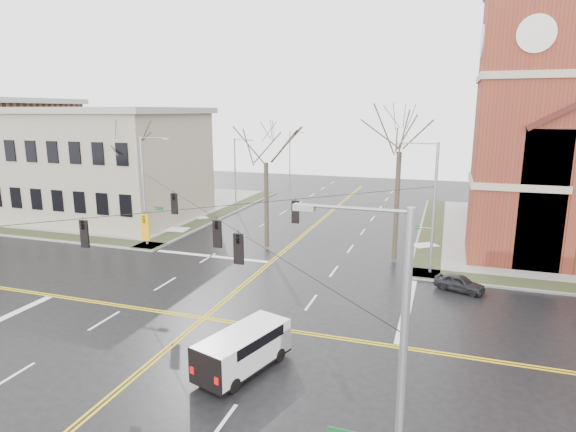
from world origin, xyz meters
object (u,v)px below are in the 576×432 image
(tree_nw_near, at_px, (266,157))
(tree_nw_far, at_px, (125,152))
(signal_pole_ne, at_px, (432,205))
(signal_pole_nw, at_px, (146,188))
(tree_ne, at_px, (400,144))
(parked_car_a, at_px, (460,283))
(streetlight_north_b, at_px, (291,156))
(streetlight_north_a, at_px, (236,171))
(cargo_van, at_px, (246,346))
(signal_pole_se, at_px, (394,382))

(tree_nw_near, bearing_deg, tree_nw_far, -177.91)
(signal_pole_ne, relative_size, tree_nw_far, 0.85)
(signal_pole_nw, distance_m, tree_ne, 20.61)
(parked_car_a, height_order, tree_nw_near, tree_nw_near)
(streetlight_north_b, relative_size, tree_nw_far, 0.75)
(parked_car_a, bearing_deg, signal_pole_ne, 58.34)
(tree_nw_far, distance_m, tree_nw_near, 12.98)
(streetlight_north_b, xyz_separation_m, tree_ne, (19.45, -34.25, 4.34))
(tree_ne, bearing_deg, signal_pole_nw, -173.61)
(streetlight_north_a, distance_m, cargo_van, 35.59)
(signal_pole_nw, relative_size, signal_pole_se, 1.00)
(signal_pole_ne, height_order, parked_car_a, signal_pole_ne)
(signal_pole_nw, distance_m, parked_car_a, 25.26)
(tree_nw_near, bearing_deg, parked_car_a, -19.05)
(streetlight_north_a, height_order, cargo_van, streetlight_north_a)
(streetlight_north_a, bearing_deg, tree_ne, -36.23)
(streetlight_north_b, xyz_separation_m, tree_nw_far, (-3.94, -34.49, 3.22))
(parked_car_a, distance_m, tree_nw_far, 29.28)
(tree_nw_far, relative_size, tree_ne, 0.87)
(signal_pole_se, bearing_deg, streetlight_north_a, 119.09)
(parked_car_a, xyz_separation_m, tree_ne, (-4.61, 4.96, 8.28))
(streetlight_north_a, xyz_separation_m, tree_nw_near, (9.03, -14.01, 3.10))
(streetlight_north_b, distance_m, tree_nw_near, 35.33)
(signal_pole_ne, xyz_separation_m, streetlight_north_b, (-21.97, 36.50, -0.48))
(signal_pole_se, distance_m, cargo_van, 10.91)
(streetlight_north_a, height_order, tree_ne, tree_ne)
(signal_pole_nw, bearing_deg, cargo_van, -44.98)
(signal_pole_nw, distance_m, tree_nw_far, 4.71)
(cargo_van, distance_m, tree_ne, 19.98)
(signal_pole_ne, bearing_deg, parked_car_a, -52.43)
(cargo_van, xyz_separation_m, tree_ne, (4.49, 17.86, 7.74))
(tree_nw_far, bearing_deg, signal_pole_ne, -4.44)
(streetlight_north_a, bearing_deg, tree_nw_near, -57.21)
(streetlight_north_a, bearing_deg, tree_nw_far, -105.21)
(parked_car_a, bearing_deg, tree_nw_far, 101.21)
(signal_pole_se, height_order, parked_car_a, signal_pole_se)
(cargo_van, bearing_deg, tree_ne, 93.14)
(tree_nw_near, bearing_deg, cargo_van, -71.86)
(signal_pole_ne, xyz_separation_m, streetlight_north_a, (-21.97, 16.50, -0.48))
(streetlight_north_b, height_order, cargo_van, streetlight_north_b)
(signal_pole_ne, height_order, signal_pole_se, same)
(parked_car_a, bearing_deg, signal_pole_nw, 104.53)
(signal_pole_se, bearing_deg, tree_ne, 95.72)
(parked_car_a, bearing_deg, cargo_van, 165.60)
(streetlight_north_a, xyz_separation_m, streetlight_north_b, (0.00, 20.00, 0.00))
(parked_car_a, relative_size, tree_ne, 0.25)
(signal_pole_nw, distance_m, streetlight_north_a, 16.52)
(signal_pole_ne, relative_size, streetlight_north_b, 1.12)
(signal_pole_ne, bearing_deg, tree_nw_near, 169.13)
(signal_pole_nw, height_order, tree_ne, tree_ne)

